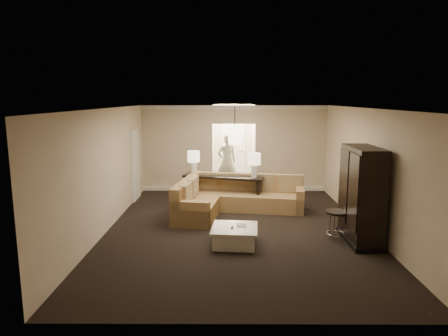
{
  "coord_description": "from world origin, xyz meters",
  "views": [
    {
      "loc": [
        -0.26,
        -8.97,
        3.03
      ],
      "look_at": [
        -0.31,
        1.2,
        1.24
      ],
      "focal_mm": 32.0,
      "sensor_mm": 36.0,
      "label": 1
    }
  ],
  "objects_px": {
    "sectional_sofa": "(230,198)",
    "drink_table": "(336,219)",
    "coffee_table": "(235,236)",
    "person": "(227,159)",
    "armoire": "(361,197)",
    "console_table": "(223,188)"
  },
  "relations": [
    {
      "from": "console_table",
      "to": "person",
      "type": "relative_size",
      "value": 1.14
    },
    {
      "from": "coffee_table",
      "to": "drink_table",
      "type": "height_order",
      "value": "drink_table"
    },
    {
      "from": "armoire",
      "to": "drink_table",
      "type": "xyz_separation_m",
      "value": [
        -0.45,
        0.18,
        -0.54
      ]
    },
    {
      "from": "console_table",
      "to": "armoire",
      "type": "height_order",
      "value": "armoire"
    },
    {
      "from": "armoire",
      "to": "console_table",
      "type": "bearing_deg",
      "value": 136.22
    },
    {
      "from": "console_table",
      "to": "armoire",
      "type": "xyz_separation_m",
      "value": [
        2.92,
        -2.8,
        0.45
      ]
    },
    {
      "from": "coffee_table",
      "to": "drink_table",
      "type": "distance_m",
      "value": 2.26
    },
    {
      "from": "coffee_table",
      "to": "console_table",
      "type": "bearing_deg",
      "value": 94.88
    },
    {
      "from": "coffee_table",
      "to": "console_table",
      "type": "relative_size",
      "value": 0.44
    },
    {
      "from": "console_table",
      "to": "armoire",
      "type": "bearing_deg",
      "value": -28.4
    },
    {
      "from": "coffee_table",
      "to": "person",
      "type": "bearing_deg",
      "value": 91.6
    },
    {
      "from": "sectional_sofa",
      "to": "drink_table",
      "type": "relative_size",
      "value": 5.7
    },
    {
      "from": "person",
      "to": "sectional_sofa",
      "type": "bearing_deg",
      "value": 71.88
    },
    {
      "from": "armoire",
      "to": "drink_table",
      "type": "height_order",
      "value": "armoire"
    },
    {
      "from": "sectional_sofa",
      "to": "person",
      "type": "xyz_separation_m",
      "value": [
        -0.07,
        2.86,
        0.64
      ]
    },
    {
      "from": "coffee_table",
      "to": "armoire",
      "type": "bearing_deg",
      "value": 4.5
    },
    {
      "from": "sectional_sofa",
      "to": "person",
      "type": "relative_size",
      "value": 1.72
    },
    {
      "from": "sectional_sofa",
      "to": "drink_table",
      "type": "bearing_deg",
      "value": -33.1
    },
    {
      "from": "drink_table",
      "to": "console_table",
      "type": "bearing_deg",
      "value": 133.33
    },
    {
      "from": "armoire",
      "to": "coffee_table",
      "type": "bearing_deg",
      "value": -175.5
    },
    {
      "from": "drink_table",
      "to": "armoire",
      "type": "bearing_deg",
      "value": -21.64
    },
    {
      "from": "armoire",
      "to": "person",
      "type": "bearing_deg",
      "value": 118.88
    }
  ]
}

